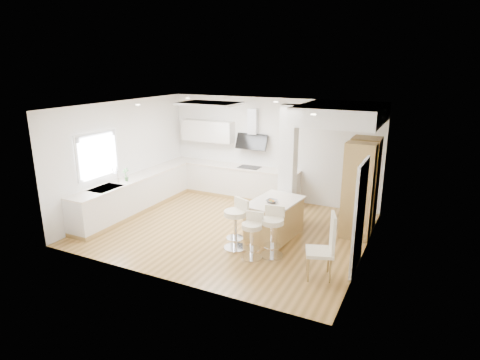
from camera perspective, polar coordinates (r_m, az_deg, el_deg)
The scene contains 18 objects.
ground at distance 9.32m, azimuth -1.58°, elevation -6.94°, with size 6.00×6.00×0.00m, color #A97B3E.
ceiling at distance 9.32m, azimuth -1.58°, elevation -6.94°, with size 6.00×5.00×0.02m, color white.
wall_back at distance 11.08m, azimuth 4.39°, elevation 4.37°, with size 6.00×0.04×2.80m, color silver.
wall_left at distance 10.56m, azimuth -16.23°, elevation 3.18°, with size 0.04×5.00×2.80m, color silver.
wall_right at distance 7.97m, azimuth 17.81°, elevation -1.08°, with size 0.04×5.00×2.80m, color silver.
skylight at distance 9.52m, azimuth -4.30°, elevation 10.78°, with size 4.10×2.10×0.06m.
window_left at distance 9.84m, azimuth -19.66°, elevation 3.72°, with size 0.06×1.28×1.07m.
doorway_right at distance 7.54m, azimuth 16.64°, elevation -5.19°, with size 0.05×1.00×2.10m.
counter_left at distance 10.78m, azimuth -13.84°, elevation -1.58°, with size 0.63×4.50×1.35m.
counter_back at distance 11.36m, azimuth -0.48°, elevation 1.06°, with size 3.62×0.63×2.50m.
pillar at distance 9.30m, azimuth 6.83°, elevation 2.01°, with size 0.35×0.35×2.80m.
soffit at distance 9.24m, azimuth 14.26°, elevation 9.11°, with size 1.78×2.20×0.40m.
oven_column at distance 9.28m, azimuth 16.84°, elevation -0.86°, with size 0.63×1.21×2.10m.
peninsula at distance 8.83m, azimuth 4.90°, elevation -5.45°, with size 1.04×1.44×0.88m.
bar_stool_a at distance 8.16m, azimuth -0.58°, elevation -5.92°, with size 0.63×0.63×1.05m.
bar_stool_b at distance 7.80m, azimuth 1.75°, elevation -7.58°, with size 0.42×0.42×0.92m.
bar_stool_c at distance 7.88m, azimuth 4.67°, elevation -6.99°, with size 0.51×0.51×1.01m.
dining_chair at distance 7.22m, azimuth 12.14°, elevation -8.92°, with size 0.60×0.60×1.20m.
Camera 1 is at (4.00, -7.58, 3.66)m, focal length 30.00 mm.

